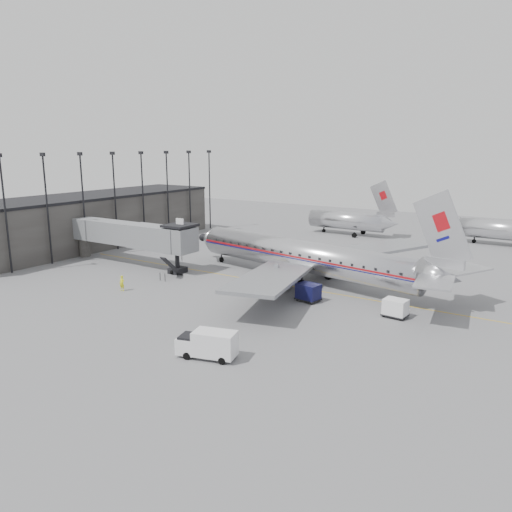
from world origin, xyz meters
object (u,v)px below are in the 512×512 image
(baggage_cart_navy, at_px, (308,292))
(baggage_cart_white, at_px, (395,308))
(ramp_worker, at_px, (122,283))
(service_van, at_px, (208,344))
(airliner, at_px, (307,257))

(baggage_cart_navy, height_order, baggage_cart_white, baggage_cart_navy)
(baggage_cart_white, bearing_deg, ramp_worker, -159.32)
(ramp_worker, bearing_deg, baggage_cart_navy, 15.15)
(service_van, bearing_deg, baggage_cart_navy, 74.97)
(airliner, relative_size, baggage_cart_navy, 14.34)
(service_van, xyz_separation_m, ramp_worker, (-19.52, 9.20, -0.27))
(baggage_cart_white, bearing_deg, airliner, 157.37)
(baggage_cart_navy, distance_m, ramp_worker, 21.14)
(service_van, height_order, baggage_cart_navy, service_van)
(baggage_cart_navy, distance_m, baggage_cart_white, 9.34)
(baggage_cart_white, relative_size, ramp_worker, 1.36)
(baggage_cart_navy, bearing_deg, ramp_worker, -148.44)
(service_van, relative_size, ramp_worker, 2.80)
(baggage_cart_white, bearing_deg, baggage_cart_navy, -174.79)
(baggage_cart_navy, xyz_separation_m, ramp_worker, (-19.57, -8.00, -0.12))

